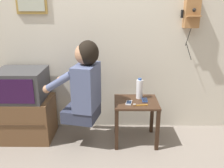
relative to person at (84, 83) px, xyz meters
The scene contains 10 objects.
wall_back 0.72m from the person, 69.54° to the left, with size 6.80×0.05×2.55m.
side_table 0.68m from the person, ahead, with size 0.50×0.45×0.51m.
person is the anchor object (origin of this frame).
tv_stand 0.93m from the person, 169.82° to the left, with size 0.70×0.47×0.50m.
television 0.78m from the person, 168.46° to the left, with size 0.55×0.50×0.35m.
wall_phone_antique 1.46m from the person, 17.17° to the left, with size 0.21×0.18×0.76m.
cell_phone_held 0.55m from the person, ahead, with size 0.08×0.13×0.01m.
cell_phone_spare 0.73m from the person, ahead, with size 0.06×0.13×0.01m.
water_bottle 0.66m from the person, 15.06° to the left, with size 0.08×0.08×0.25m.
toothbrush 0.65m from the person, ahead, with size 0.16×0.03×0.02m.
Camera 1 is at (0.15, -1.74, 1.55)m, focal length 38.00 mm.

